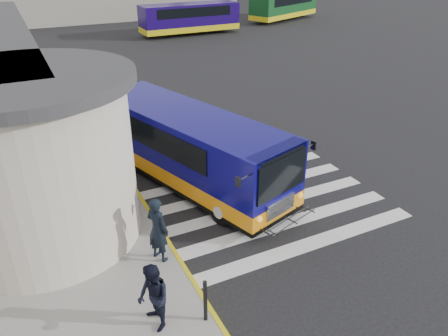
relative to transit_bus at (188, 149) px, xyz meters
name	(u,v)px	position (x,y,z in m)	size (l,w,h in m)	color
ground	(263,191)	(2.01, -1.92, -1.25)	(140.00, 140.00, 0.00)	black
curb_strip	(121,166)	(-2.04, 2.08, -1.17)	(0.12, 34.00, 0.16)	yellow
crosswalk	(262,206)	(1.51, -2.72, -1.25)	(8.00, 5.35, 0.01)	silver
transit_bus	(188,149)	(0.00, 0.00, 0.00)	(5.32, 9.52, 2.62)	#0B0865
pedestrian_a	(158,229)	(-2.49, -3.94, -0.16)	(0.69, 0.45, 1.89)	black
pedestrian_b	(153,298)	(-3.35, -6.16, -0.27)	(0.81, 0.63, 1.66)	black
bollard	(205,301)	(-2.27, -6.50, -0.54)	(0.09, 0.09, 1.12)	black
far_bus_a	(190,17)	(10.89, 26.32, 0.30)	(9.25, 2.68, 2.38)	#18064F
far_bus_b	(284,5)	(23.47, 29.55, 0.31)	(9.62, 5.92, 2.41)	#12451D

